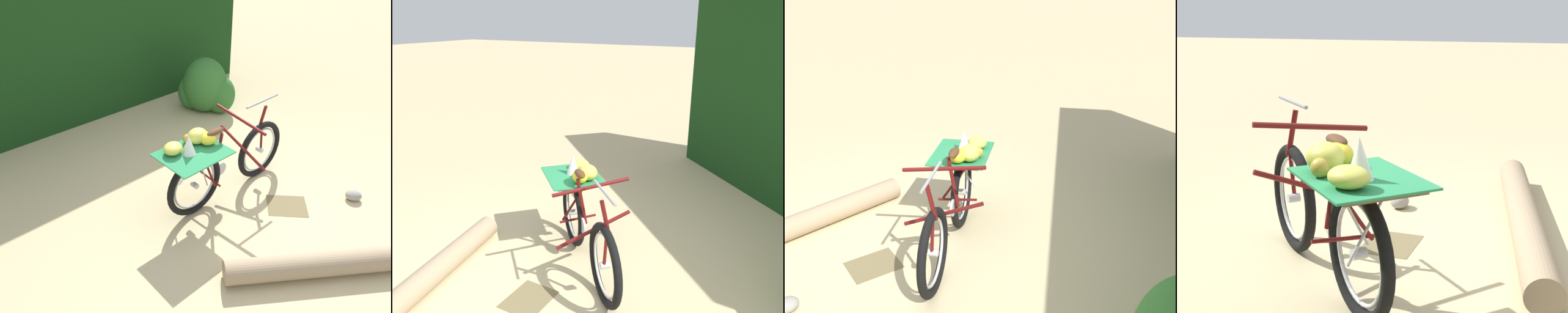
# 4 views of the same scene
# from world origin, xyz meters

# --- Properties ---
(ground_plane) EXTENTS (60.00, 60.00, 0.00)m
(ground_plane) POSITION_xyz_m (0.00, 0.00, 0.00)
(ground_plane) COLOR #C6B284
(bicycle) EXTENTS (1.45, 1.49, 1.03)m
(bicycle) POSITION_xyz_m (0.39, -0.17, 0.49)
(bicycle) COLOR black
(bicycle) RESTS_ON ground_plane
(fallen_log) EXTENTS (2.59, 0.70, 0.23)m
(fallen_log) POSITION_xyz_m (-0.94, 0.81, 0.11)
(fallen_log) COLOR #9E8466
(fallen_log) RESTS_ON ground_plane
(leaf_litter_patch) EXTENTS (0.44, 0.36, 0.01)m
(leaf_litter_patch) POSITION_xyz_m (-0.37, -0.04, 0.00)
(leaf_litter_patch) COLOR olive
(leaf_litter_patch) RESTS_ON ground_plane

